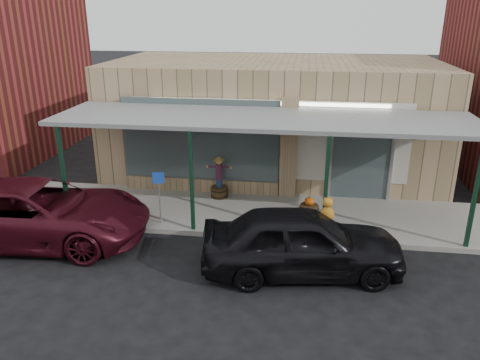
# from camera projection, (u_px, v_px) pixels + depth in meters

# --- Properties ---
(ground) EXTENTS (120.00, 120.00, 0.00)m
(ground) POSITION_uv_depth(u_px,v_px,m) (247.00, 279.00, 11.01)
(ground) COLOR black
(ground) RESTS_ON ground
(sidewalk) EXTENTS (40.00, 3.20, 0.15)m
(sidewalk) POSITION_uv_depth(u_px,v_px,m) (262.00, 214.00, 14.33)
(sidewalk) COLOR gray
(sidewalk) RESTS_ON ground
(storefront) EXTENTS (12.00, 6.25, 4.20)m
(storefront) POSITION_uv_depth(u_px,v_px,m) (274.00, 117.00, 17.87)
(storefront) COLOR tan
(storefront) RESTS_ON ground
(awning) EXTENTS (12.00, 3.00, 3.04)m
(awning) POSITION_uv_depth(u_px,v_px,m) (263.00, 120.00, 13.28)
(awning) COLOR slate
(awning) RESTS_ON ground
(block_buildings_near) EXTENTS (61.00, 8.00, 8.00)m
(block_buildings_near) POSITION_uv_depth(u_px,v_px,m) (329.00, 70.00, 18.00)
(block_buildings_near) COLOR maroon
(block_buildings_near) RESTS_ON ground
(barrel_scarecrow) EXTENTS (0.81, 0.72, 1.41)m
(barrel_scarecrow) POSITION_uv_depth(u_px,v_px,m) (219.00, 184.00, 15.25)
(barrel_scarecrow) COLOR #47331C
(barrel_scarecrow) RESTS_ON sidewalk
(barrel_pumpkin) EXTENTS (0.68, 0.68, 0.65)m
(barrel_pumpkin) POSITION_uv_depth(u_px,v_px,m) (309.00, 209.00, 13.92)
(barrel_pumpkin) COLOR #47331C
(barrel_pumpkin) RESTS_ON sidewalk
(handicap_sign) EXTENTS (0.32, 0.08, 1.55)m
(handicap_sign) POSITION_uv_depth(u_px,v_px,m) (159.00, 191.00, 13.21)
(handicap_sign) COLOR gray
(handicap_sign) RESTS_ON sidewalk
(parked_sedan) EXTENTS (4.98, 2.59, 1.62)m
(parked_sedan) POSITION_uv_depth(u_px,v_px,m) (302.00, 242.00, 11.06)
(parked_sedan) COLOR black
(parked_sedan) RESTS_ON ground
(car_maroon) EXTENTS (6.13, 3.18, 1.65)m
(car_maroon) POSITION_uv_depth(u_px,v_px,m) (38.00, 212.00, 12.61)
(car_maroon) COLOR #420D19
(car_maroon) RESTS_ON ground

